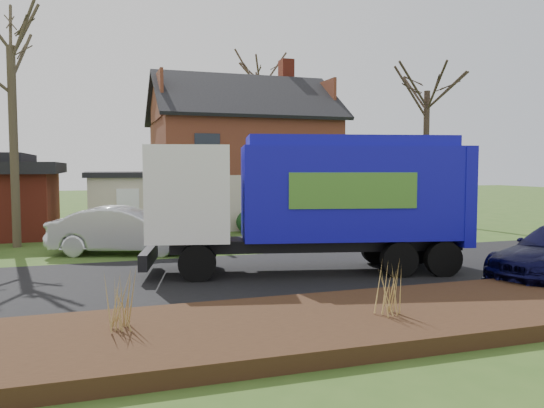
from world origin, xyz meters
name	(u,v)px	position (x,y,z in m)	size (l,w,h in m)	color
ground	(297,273)	(0.00, 0.00, 0.00)	(120.00, 120.00, 0.00)	#304F1A
road	(297,273)	(0.00, 0.00, 0.01)	(80.00, 7.00, 0.02)	black
mulch_verge	(393,317)	(0.00, -5.30, 0.15)	(80.00, 3.50, 0.30)	black
main_house	(232,150)	(1.49, 13.91, 4.03)	(12.95, 8.95, 9.26)	beige
garbage_truck	(315,194)	(0.56, 0.02, 2.29)	(9.58, 4.43, 3.97)	black
silver_sedan	(124,230)	(-4.61, 5.19, 0.84)	(1.77, 5.08, 1.67)	#B8BCC1
tree_front_west	(9,15)	(-8.49, 8.05, 8.76)	(3.58, 3.58, 10.64)	#443B29
tree_front_east	(428,69)	(11.81, 11.04, 8.43)	(3.73, 3.73, 10.37)	#382C21
tree_back	(261,66)	(5.46, 21.48, 10.11)	(3.83, 3.83, 12.13)	#443328
grass_clump_west	(122,300)	(-5.11, -4.96, 0.80)	(0.38, 0.31, 1.00)	#9E7E45
grass_clump_mid	(389,289)	(-0.28, -5.61, 0.79)	(0.35, 0.29, 0.98)	tan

